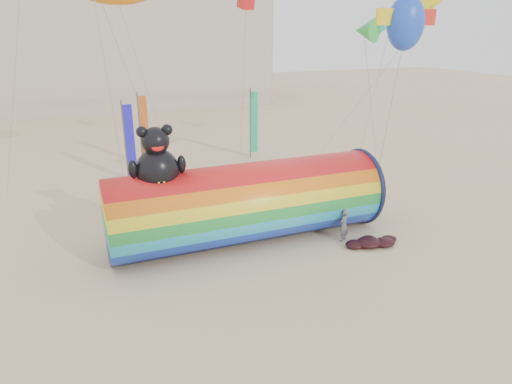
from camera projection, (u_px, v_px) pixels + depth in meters
name	position (u px, v px, depth m)	size (l,w,h in m)	color
ground	(259.00, 257.00, 19.49)	(160.00, 160.00, 0.00)	#CCB58C
hotel_building	(6.00, 19.00, 51.73)	(60.40, 15.40, 20.60)	#B7AD99
windsock_assembly	(247.00, 201.00, 20.56)	(12.43, 3.78, 5.73)	red
kite_handler	(344.00, 225.00, 20.77)	(0.56, 0.37, 1.55)	#54565B
fabric_bundle	(372.00, 242.00, 20.47)	(2.62, 1.35, 0.41)	black
festival_banners	(179.00, 130.00, 31.36)	(10.03, 3.52, 5.20)	#59595E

